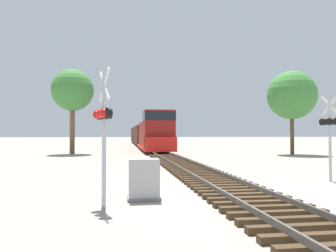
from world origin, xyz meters
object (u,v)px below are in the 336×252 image
(tree_far_right, at_px, (292,95))
(relay_cabinet, at_px, (144,180))
(crossing_signal_far, at_px, (330,127))
(freight_train, at_px, (144,135))
(crossing_signal_near, at_px, (103,121))
(tree_mid_background, at_px, (73,91))

(tree_far_right, bearing_deg, relay_cabinet, -128.55)
(crossing_signal_far, height_order, tree_far_right, tree_far_right)
(relay_cabinet, bearing_deg, freight_train, 86.03)
(tree_far_right, bearing_deg, crossing_signal_far, -114.20)
(freight_train, relative_size, tree_far_right, 6.08)
(crossing_signal_near, bearing_deg, tree_far_right, 121.25)
(tree_mid_background, bearing_deg, crossing_signal_near, -79.94)
(crossing_signal_near, distance_m, tree_far_right, 27.30)
(relay_cabinet, height_order, tree_far_right, tree_far_right)
(tree_mid_background, bearing_deg, crossing_signal_far, -56.99)
(crossing_signal_near, xyz_separation_m, crossing_signal_far, (9.48, 3.70, -0.04))
(freight_train, distance_m, crossing_signal_far, 42.40)
(crossing_signal_near, bearing_deg, relay_cabinet, 105.22)
(tree_far_right, xyz_separation_m, tree_mid_background, (-21.67, 4.24, 0.60))
(crossing_signal_far, xyz_separation_m, tree_far_right, (7.73, 17.21, 3.50))
(crossing_signal_far, bearing_deg, tree_far_right, -40.61)
(freight_train, relative_size, crossing_signal_near, 13.03)
(freight_train, distance_m, crossing_signal_near, 45.99)
(freight_train, bearing_deg, tree_mid_background, -113.06)
(crossing_signal_near, xyz_separation_m, relay_cabinet, (1.20, 0.83, -1.78))
(tree_far_right, bearing_deg, tree_mid_background, 168.94)
(crossing_signal_near, distance_m, crossing_signal_far, 10.17)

